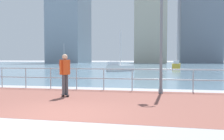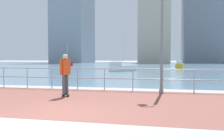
# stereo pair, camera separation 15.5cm
# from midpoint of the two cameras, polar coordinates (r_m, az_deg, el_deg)

# --- Properties ---
(ground) EXTENTS (220.00, 220.00, 0.00)m
(ground) POSITION_cam_midpoint_polar(r_m,az_deg,el_deg) (46.14, 8.62, 0.82)
(ground) COLOR #9E9EA3
(brick_paving) EXTENTS (28.00, 5.88, 0.01)m
(brick_paving) POSITION_cam_midpoint_polar(r_m,az_deg,el_deg) (9.00, -5.80, -7.18)
(brick_paving) COLOR brown
(brick_paving) RESTS_ON ground
(harbor_water) EXTENTS (180.00, 88.00, 0.00)m
(harbor_water) POSITION_cam_midpoint_polar(r_m,az_deg,el_deg) (56.47, 9.24, 1.18)
(harbor_water) COLOR slate
(harbor_water) RESTS_ON ground
(waterfront_railing) EXTENTS (25.25, 0.06, 1.07)m
(waterfront_railing) POSITION_cam_midpoint_polar(r_m,az_deg,el_deg) (11.73, -1.43, -1.21)
(waterfront_railing) COLOR #9EADB7
(waterfront_railing) RESTS_ON ground
(lamppost) EXTENTS (0.70, 0.61, 5.33)m
(lamppost) POSITION_cam_midpoint_polar(r_m,az_deg,el_deg) (10.77, 11.53, 10.14)
(lamppost) COLOR slate
(lamppost) RESTS_ON ground
(skateboarder) EXTENTS (0.41, 0.54, 1.73)m
(skateboarder) POSITION_cam_midpoint_polar(r_m,az_deg,el_deg) (9.86, -10.65, -0.27)
(skateboarder) COLOR black
(skateboarder) RESTS_ON ground
(sailboat_blue) EXTENTS (3.26, 3.15, 4.86)m
(sailboat_blue) POSITION_cam_midpoint_polar(r_m,az_deg,el_deg) (28.97, 2.59, 0.62)
(sailboat_blue) COLOR white
(sailboat_blue) RESTS_ON ground
(sailboat_ivory) EXTENTS (3.12, 3.19, 4.79)m
(sailboat_ivory) POSITION_cam_midpoint_polar(r_m,az_deg,el_deg) (52.74, -10.55, 1.55)
(sailboat_ivory) COLOR #B21E1E
(sailboat_ivory) RESTS_ON ground
(sailboat_white) EXTENTS (1.48, 3.76, 5.16)m
(sailboat_white) POSITION_cam_midpoint_polar(r_m,az_deg,el_deg) (37.07, 15.93, 1.03)
(sailboat_white) COLOR gold
(sailboat_white) RESTS_ON ground
(tower_slate) EXTENTS (14.57, 16.01, 35.02)m
(tower_slate) POSITION_cam_midpoint_polar(r_m,az_deg,el_deg) (99.24, 20.88, 11.37)
(tower_slate) COLOR slate
(tower_slate) RESTS_ON ground
(tower_beige) EXTENTS (12.08, 16.55, 40.83)m
(tower_beige) POSITION_cam_midpoint_polar(r_m,az_deg,el_deg) (92.53, -9.21, 13.99)
(tower_beige) COLOR #8493A3
(tower_beige) RESTS_ON ground
(tower_glass) EXTENTS (10.56, 14.80, 26.91)m
(tower_glass) POSITION_cam_midpoint_polar(r_m,az_deg,el_deg) (86.42, 10.22, 10.11)
(tower_glass) COLOR #B2AD99
(tower_glass) RESTS_ON ground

